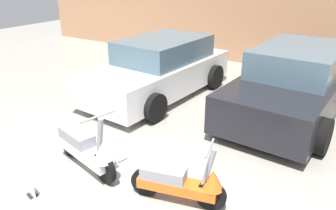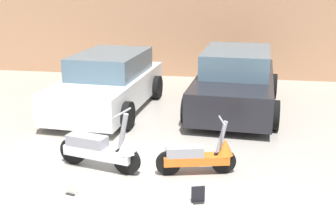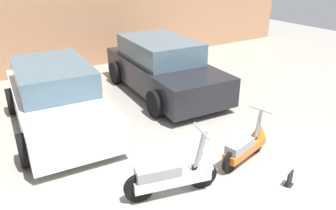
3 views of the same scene
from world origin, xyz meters
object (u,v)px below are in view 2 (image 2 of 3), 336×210
Objects in this scene: car_rear_left at (109,83)px; car_rear_center at (235,81)px; scooter_front_right at (200,155)px; placard_near_right_scooter at (198,195)px; scooter_front_left at (102,148)px; placard_near_left_scooter at (71,187)px.

car_rear_left is 3.18m from car_rear_center.
car_rear_center is (0.55, 3.92, 0.38)m from scooter_front_right.
placard_near_right_scooter is (0.06, -0.97, -0.22)m from scooter_front_right.
scooter_front_left is 0.98m from placard_near_left_scooter.
placard_near_right_scooter is (1.73, -0.87, -0.27)m from scooter_front_left.
scooter_front_right is 0.30× the size of car_rear_center.
car_rear_left is 16.49× the size of placard_near_left_scooter.
placard_near_right_scooter is at bearing 35.38° from car_rear_left.
scooter_front_right is (1.67, 0.09, -0.05)m from scooter_front_left.
placard_near_left_scooter is at bearing -178.61° from placard_near_right_scooter.
placard_near_right_scooter is (-0.49, -4.88, -0.60)m from car_rear_center.
scooter_front_left is 1.67m from scooter_front_right.
car_rear_left is at bearing 118.39° from scooter_front_left.
placard_near_left_scooter is (-1.88, -1.01, -0.22)m from scooter_front_right.
scooter_front_right reaches higher than placard_near_left_scooter.
car_rear_left is at bearing 113.98° from scooter_front_right.
scooter_front_left is at bearing 76.94° from placard_near_left_scooter.
scooter_front_right is 0.31× the size of car_rear_left.
scooter_front_right is at bearing -4.27° from car_rear_center.
scooter_front_right is 5.16× the size of placard_near_right_scooter.
placard_near_left_scooter is (-2.44, -4.93, -0.60)m from car_rear_center.
car_rear_left is at bearing 99.01° from placard_near_left_scooter.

